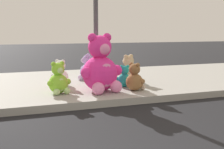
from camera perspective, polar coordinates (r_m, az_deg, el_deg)
The scene contains 9 objects.
sidewalk at distance 7.45m, azimuth -12.30°, elevation -2.23°, with size 28.00×4.40×0.15m, color #9E9B93.
sign_pole at distance 6.73m, azimuth -3.31°, elevation 11.95°, with size 0.56×0.11×3.20m.
plush_pink_large at distance 6.19m, azimuth -2.30°, elevation 1.25°, with size 0.98×0.90×1.29m.
plush_lime at distance 6.12m, azimuth -10.79°, elevation -1.26°, with size 0.52×0.49×0.69m.
plush_teal at distance 6.76m, azimuth 2.54°, elevation -0.71°, with size 0.40×0.37×0.53m.
plush_tan at distance 7.43m, azimuth 3.22°, elevation 0.78°, with size 0.52×0.52×0.72m.
plush_white at distance 7.00m, azimuth -10.56°, elevation -0.12°, with size 0.46×0.46×0.64m.
plush_lavender at distance 7.72m, azimuth -5.10°, elevation 1.05°, with size 0.51×0.52×0.72m.
plush_brown at distance 6.34m, azimuth 4.69°, elevation -0.97°, with size 0.46×0.45×0.64m.
Camera 1 is at (-0.81, -2.07, 1.50)m, focal length 44.95 mm.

